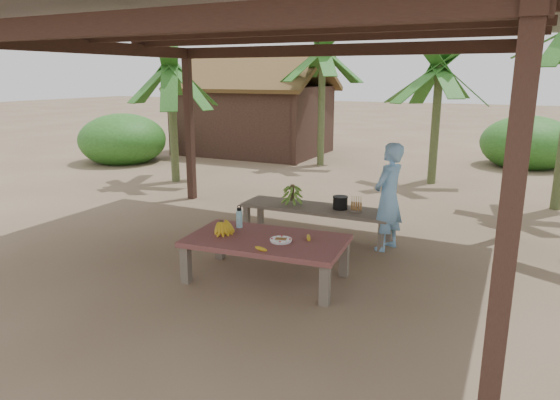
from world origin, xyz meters
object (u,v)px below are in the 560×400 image
at_px(ripe_banana_bunch, 221,226).
at_px(water_flask, 239,218).
at_px(plate, 281,240).
at_px(bench, 316,210).
at_px(cooking_pot, 340,203).
at_px(woman, 388,197).
at_px(work_table, 266,244).

xyz_separation_m(ripe_banana_bunch, water_flask, (0.07, 0.31, 0.03)).
bearing_deg(ripe_banana_bunch, plate, 2.53).
height_order(bench, cooking_pot, cooking_pot).
relative_size(plate, woman, 0.17).
relative_size(bench, water_flask, 7.76).
height_order(work_table, woman, woman).
xyz_separation_m(bench, water_flask, (-0.41, -1.51, 0.22)).
bearing_deg(woman, plate, -8.58).
distance_m(ripe_banana_bunch, woman, 2.32).
height_order(water_flask, woman, woman).
relative_size(bench, woman, 1.51).
distance_m(work_table, woman, 1.94).
xyz_separation_m(work_table, cooking_pot, (0.28, 1.78, 0.10)).
relative_size(plate, water_flask, 0.87).
distance_m(bench, ripe_banana_bunch, 1.89).
xyz_separation_m(plate, water_flask, (-0.70, 0.27, 0.10)).
height_order(ripe_banana_bunch, cooking_pot, ripe_banana_bunch).
bearing_deg(work_table, water_flask, 149.38).
bearing_deg(plate, work_table, 169.16).
xyz_separation_m(work_table, ripe_banana_bunch, (-0.56, -0.07, 0.15)).
bearing_deg(ripe_banana_bunch, woman, 47.73).
bearing_deg(bench, plate, -81.97).
distance_m(water_flask, cooking_pot, 1.72).
height_order(cooking_pot, woman, woman).
bearing_deg(water_flask, bench, 74.66).
bearing_deg(water_flask, woman, 43.30).
distance_m(work_table, cooking_pot, 1.80).
height_order(bench, ripe_banana_bunch, ripe_banana_bunch).
height_order(work_table, water_flask, water_flask).
relative_size(work_table, water_flask, 6.61).
bearing_deg(plate, woman, 64.71).
distance_m(work_table, ripe_banana_bunch, 0.58).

